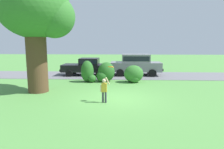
{
  "coord_description": "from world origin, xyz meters",
  "views": [
    {
      "loc": [
        0.29,
        -10.45,
        2.96
      ],
      "look_at": [
        -0.28,
        1.2,
        1.1
      ],
      "focal_mm": 32.3,
      "sensor_mm": 36.0,
      "label": 1
    }
  ],
  "objects_px": {
    "parked_sedan": "(87,66)",
    "child_thrower": "(104,88)",
    "oak_tree_large": "(37,13)",
    "parked_suv": "(136,63)",
    "frisbee": "(111,67)"
  },
  "relations": [
    {
      "from": "oak_tree_large",
      "to": "parked_sedan",
      "type": "relative_size",
      "value": 1.52
    },
    {
      "from": "parked_suv",
      "to": "frisbee",
      "type": "xyz_separation_m",
      "value": [
        -1.79,
        -8.4,
        0.69
      ]
    },
    {
      "from": "child_thrower",
      "to": "parked_sedan",
      "type": "bearing_deg",
      "value": 105.39
    },
    {
      "from": "oak_tree_large",
      "to": "parked_sedan",
      "type": "distance_m",
      "value": 7.46
    },
    {
      "from": "parked_sedan",
      "to": "parked_suv",
      "type": "height_order",
      "value": "parked_suv"
    },
    {
      "from": "child_thrower",
      "to": "frisbee",
      "type": "xyz_separation_m",
      "value": [
        0.32,
        0.2,
        1.05
      ]
    },
    {
      "from": "parked_sedan",
      "to": "child_thrower",
      "type": "height_order",
      "value": "parked_sedan"
    },
    {
      "from": "child_thrower",
      "to": "parked_suv",
      "type": "bearing_deg",
      "value": 76.23
    },
    {
      "from": "parked_sedan",
      "to": "frisbee",
      "type": "bearing_deg",
      "value": -72.21
    },
    {
      "from": "oak_tree_large",
      "to": "parked_suv",
      "type": "distance_m",
      "value": 9.59
    },
    {
      "from": "oak_tree_large",
      "to": "parked_sedan",
      "type": "xyz_separation_m",
      "value": [
        1.76,
        6.19,
        -3.77
      ]
    },
    {
      "from": "frisbee",
      "to": "child_thrower",
      "type": "bearing_deg",
      "value": -147.3
    },
    {
      "from": "parked_suv",
      "to": "parked_sedan",
      "type": "bearing_deg",
      "value": -176.79
    },
    {
      "from": "frisbee",
      "to": "parked_suv",
      "type": "bearing_deg",
      "value": 77.95
    },
    {
      "from": "parked_sedan",
      "to": "child_thrower",
      "type": "relative_size",
      "value": 3.43
    }
  ]
}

